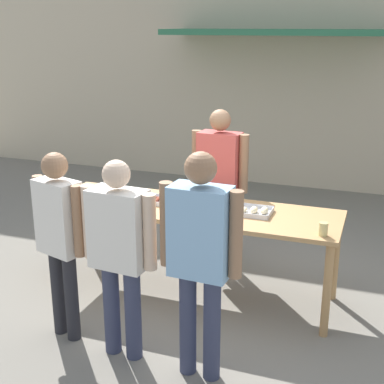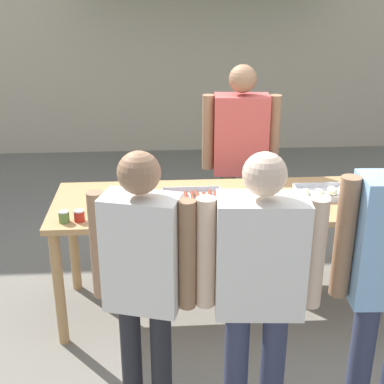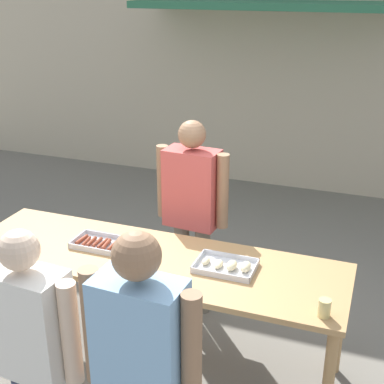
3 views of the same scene
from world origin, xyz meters
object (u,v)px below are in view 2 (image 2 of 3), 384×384
object	(u,v)px
food_tray_buns	(328,192)
condiment_jar_ketchup	(79,216)
food_tray_sausages	(192,197)
condiment_jar_mustard	(64,217)
person_server_behind_table	(240,150)
person_customer_holding_hotdog	(143,273)
person_customer_waiting_in_line	(259,279)

from	to	relation	value
food_tray_buns	condiment_jar_ketchup	world-z (taller)	condiment_jar_ketchup
food_tray_sausages	condiment_jar_mustard	xyz separation A→B (m)	(-0.83, -0.33, 0.02)
food_tray_sausages	condiment_jar_ketchup	xyz separation A→B (m)	(-0.73, -0.32, 0.02)
condiment_jar_mustard	condiment_jar_ketchup	distance (m)	0.09
condiment_jar_ketchup	person_server_behind_table	bearing A→B (deg)	41.01
food_tray_sausages	person_customer_holding_hotdog	bearing A→B (deg)	-106.08
food_tray_buns	condiment_jar_mustard	distance (m)	1.82
condiment_jar_mustard	condiment_jar_ketchup	xyz separation A→B (m)	(0.09, 0.01, 0.00)
person_customer_holding_hotdog	person_customer_waiting_in_line	xyz separation A→B (m)	(0.57, -0.08, -0.01)
person_customer_holding_hotdog	condiment_jar_ketchup	bearing A→B (deg)	-45.37
food_tray_sausages	person_server_behind_table	world-z (taller)	person_server_behind_table
person_server_behind_table	person_customer_holding_hotdog	distance (m)	1.96
food_tray_sausages	person_server_behind_table	xyz separation A→B (m)	(0.44, 0.70, 0.11)
person_customer_waiting_in_line	food_tray_buns	bearing A→B (deg)	-116.72
food_tray_sausages	condiment_jar_mustard	world-z (taller)	condiment_jar_mustard
condiment_jar_ketchup	person_customer_holding_hotdog	world-z (taller)	person_customer_holding_hotdog
food_tray_buns	person_customer_waiting_in_line	world-z (taller)	person_customer_waiting_in_line
food_tray_buns	person_customer_waiting_in_line	bearing A→B (deg)	-121.07
person_server_behind_table	person_customer_holding_hotdog	bearing A→B (deg)	-107.99
person_customer_holding_hotdog	person_customer_waiting_in_line	bearing A→B (deg)	-170.99
food_tray_sausages	person_server_behind_table	size ratio (longest dim) A/B	0.25
person_server_behind_table	person_customer_waiting_in_line	xyz separation A→B (m)	(-0.19, -1.89, -0.06)
food_tray_buns	person_server_behind_table	distance (m)	0.88
food_tray_buns	condiment_jar_ketchup	size ratio (longest dim) A/B	5.42
condiment_jar_mustard	condiment_jar_ketchup	size ratio (longest dim) A/B	1.00
food_tray_sausages	condiment_jar_mustard	bearing A→B (deg)	-158.47
food_tray_buns	condiment_jar_ketchup	xyz separation A→B (m)	(-1.69, -0.32, 0.01)
food_tray_sausages	person_customer_holding_hotdog	world-z (taller)	person_customer_holding_hotdog
food_tray_sausages	food_tray_buns	size ratio (longest dim) A/B	1.03
condiment_jar_mustard	food_tray_sausages	bearing A→B (deg)	21.53
food_tray_buns	person_customer_holding_hotdog	xyz separation A→B (m)	(-1.28, -1.10, 0.05)
food_tray_sausages	condiment_jar_ketchup	distance (m)	0.80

